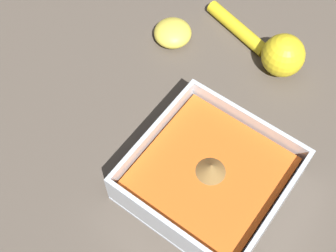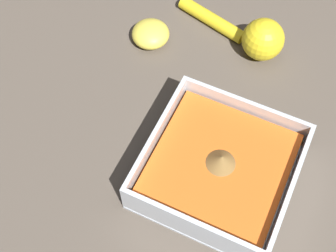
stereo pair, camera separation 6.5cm
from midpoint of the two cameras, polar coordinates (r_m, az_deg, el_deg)
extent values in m
plane|color=brown|center=(0.64, 0.26, -8.16)|extent=(4.00, 4.00, 0.00)
cube|color=silver|center=(0.65, 3.24, -6.27)|extent=(0.19, 0.19, 0.01)
cube|color=silver|center=(0.62, 11.47, -8.36)|extent=(0.19, 0.01, 0.05)
cube|color=silver|center=(0.64, -4.33, -1.87)|extent=(0.19, 0.01, 0.05)
cube|color=silver|center=(0.59, -0.35, -12.58)|extent=(0.01, 0.18, 0.05)
cube|color=silver|center=(0.66, 6.59, 1.52)|extent=(0.01, 0.18, 0.05)
cube|color=orange|center=(0.63, 3.33, -5.46)|extent=(0.17, 0.17, 0.03)
cone|color=brown|center=(0.61, 3.46, -4.41)|extent=(0.04, 0.04, 0.02)
sphere|color=yellow|center=(0.75, 8.91, 10.25)|extent=(0.07, 0.07, 0.07)
cylinder|color=yellow|center=(0.80, 2.97, 12.66)|extent=(0.05, 0.13, 0.02)
ellipsoid|color=#EFDB4C|center=(0.77, -4.60, 10.96)|extent=(0.06, 0.06, 0.03)
camera|label=1|loc=(0.03, 87.13, 4.83)|focal=50.00mm
camera|label=2|loc=(0.03, -92.87, -4.83)|focal=50.00mm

